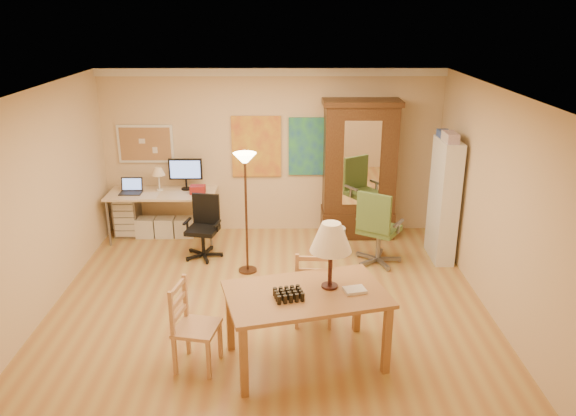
{
  "coord_description": "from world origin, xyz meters",
  "views": [
    {
      "loc": [
        0.2,
        -6.47,
        3.58
      ],
      "look_at": [
        0.25,
        0.3,
        1.16
      ],
      "focal_mm": 35.0,
      "sensor_mm": 36.0,
      "label": 1
    }
  ],
  "objects_px": {
    "computer_desk": "(166,210)",
    "office_chair_black": "(204,241)",
    "dining_table": "(315,277)",
    "bookshelf": "(444,201)",
    "armoire": "(359,178)",
    "office_chair_green": "(377,244)"
  },
  "relations": [
    {
      "from": "computer_desk",
      "to": "office_chair_black",
      "type": "height_order",
      "value": "computer_desk"
    },
    {
      "from": "dining_table",
      "to": "office_chair_black",
      "type": "bearing_deg",
      "value": 120.03
    },
    {
      "from": "computer_desk",
      "to": "bookshelf",
      "type": "distance_m",
      "value": 4.39
    },
    {
      "from": "computer_desk",
      "to": "armoire",
      "type": "xyz_separation_m",
      "value": [
        3.15,
        0.08,
        0.5
      ]
    },
    {
      "from": "office_chair_green",
      "to": "bookshelf",
      "type": "height_order",
      "value": "bookshelf"
    },
    {
      "from": "computer_desk",
      "to": "office_chair_black",
      "type": "bearing_deg",
      "value": -47.41
    },
    {
      "from": "dining_table",
      "to": "office_chair_green",
      "type": "distance_m",
      "value": 2.69
    },
    {
      "from": "dining_table",
      "to": "bookshelf",
      "type": "bearing_deg",
      "value": 51.98
    },
    {
      "from": "office_chair_green",
      "to": "armoire",
      "type": "height_order",
      "value": "armoire"
    },
    {
      "from": "office_chair_green",
      "to": "armoire",
      "type": "bearing_deg",
      "value": 97.9
    },
    {
      "from": "office_chair_green",
      "to": "office_chair_black",
      "type": "bearing_deg",
      "value": 173.93
    },
    {
      "from": "dining_table",
      "to": "computer_desk",
      "type": "relative_size",
      "value": 1.06
    },
    {
      "from": "office_chair_black",
      "to": "office_chair_green",
      "type": "height_order",
      "value": "office_chair_green"
    },
    {
      "from": "computer_desk",
      "to": "armoire",
      "type": "bearing_deg",
      "value": 1.45
    },
    {
      "from": "dining_table",
      "to": "office_chair_black",
      "type": "xyz_separation_m",
      "value": [
        -1.54,
        2.66,
        -0.72
      ]
    },
    {
      "from": "office_chair_black",
      "to": "computer_desk",
      "type": "bearing_deg",
      "value": 132.59
    },
    {
      "from": "computer_desk",
      "to": "office_chair_black",
      "type": "distance_m",
      "value": 1.09
    },
    {
      "from": "office_chair_black",
      "to": "armoire",
      "type": "relative_size",
      "value": 0.42
    },
    {
      "from": "bookshelf",
      "to": "armoire",
      "type": "bearing_deg",
      "value": 141.08
    },
    {
      "from": "armoire",
      "to": "office_chair_green",
      "type": "bearing_deg",
      "value": -82.1
    },
    {
      "from": "armoire",
      "to": "office_chair_black",
      "type": "bearing_deg",
      "value": -160.46
    },
    {
      "from": "office_chair_black",
      "to": "bookshelf",
      "type": "bearing_deg",
      "value": -0.92
    }
  ]
}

